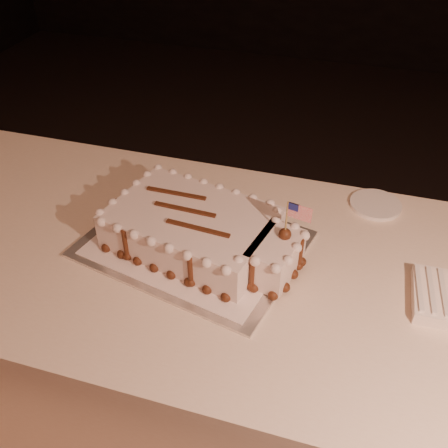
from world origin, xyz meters
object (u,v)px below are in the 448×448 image
(banquet_table, at_px, (261,364))
(side_plate, at_px, (375,205))
(cake_board, at_px, (193,244))
(sheet_cake, at_px, (202,231))

(banquet_table, distance_m, side_plate, 0.55)
(cake_board, bearing_deg, banquet_table, 5.09)
(sheet_cake, xyz_separation_m, side_plate, (0.40, 0.30, -0.05))
(banquet_table, relative_size, sheet_cake, 4.79)
(sheet_cake, bearing_deg, cake_board, 167.95)
(cake_board, distance_m, sheet_cake, 0.06)
(banquet_table, xyz_separation_m, sheet_cake, (-0.17, 0.02, 0.43))
(sheet_cake, bearing_deg, side_plate, 37.22)
(side_plate, bearing_deg, banquet_table, -125.14)
(banquet_table, height_order, sheet_cake, sheet_cake)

